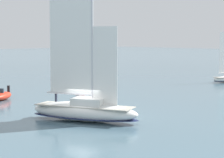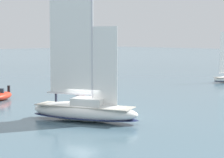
# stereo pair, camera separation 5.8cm
# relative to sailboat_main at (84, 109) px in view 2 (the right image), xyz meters

# --- Properties ---
(ground_plane) EXTENTS (400.00, 400.00, 0.00)m
(ground_plane) POSITION_rel_sailboat_main_xyz_m (-0.01, -0.00, -1.00)
(ground_plane) COLOR slate
(sailboat_main) EXTENTS (9.27, 6.00, 12.41)m
(sailboat_main) POSITION_rel_sailboat_main_xyz_m (0.00, 0.00, 0.00)
(sailboat_main) COLOR white
(sailboat_main) RESTS_ON ground
(motor_tender) EXTENTS (3.20, 3.67, 1.35)m
(motor_tender) POSITION_rel_sailboat_main_xyz_m (-14.91, 1.19, -0.56)
(motor_tender) COLOR red
(motor_tender) RESTS_ON ground
(channel_buoy) EXTENTS (1.07, 1.07, 1.95)m
(channel_buoy) POSITION_rel_sailboat_main_xyz_m (-13.77, 10.84, -0.23)
(channel_buoy) COLOR red
(channel_buoy) RESTS_ON ground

